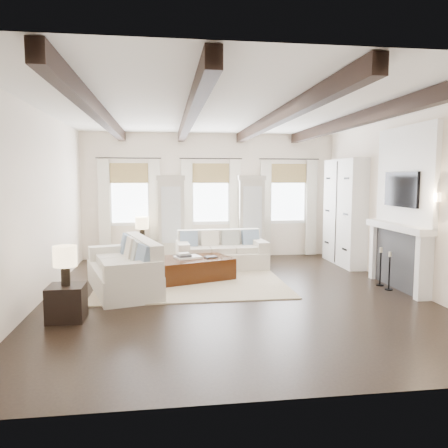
{
  "coord_description": "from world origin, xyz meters",
  "views": [
    {
      "loc": [
        -1.18,
        -7.5,
        2.05
      ],
      "look_at": [
        -0.02,
        1.01,
        1.15
      ],
      "focal_mm": 35.0,
      "sensor_mm": 36.0,
      "label": 1
    }
  ],
  "objects": [
    {
      "name": "ottoman",
      "position": [
        -0.72,
        1.25,
        0.22
      ],
      "size": [
        1.92,
        1.54,
        0.44
      ],
      "primitive_type": "cube",
      "rotation": [
        0.0,
        0.0,
        0.34
      ],
      "color": "black",
      "rests_on": "ground"
    },
    {
      "name": "candlestick_far",
      "position": [
        2.9,
        0.24,
        0.31
      ],
      "size": [
        0.15,
        0.15,
        0.74
      ],
      "color": "black",
      "rests_on": "ground"
    },
    {
      "name": "lamp_front",
      "position": [
        -2.61,
        -1.08,
        0.91
      ],
      "size": [
        0.34,
        0.34,
        0.58
      ],
      "color": "black",
      "rests_on": "side_table_front"
    },
    {
      "name": "side_table_front",
      "position": [
        -2.61,
        -1.08,
        0.26
      ],
      "size": [
        0.51,
        0.51,
        0.51
      ],
      "primitive_type": "cube",
      "color": "black",
      "rests_on": "ground"
    },
    {
      "name": "book_upper",
      "position": [
        -0.81,
        1.24,
        0.53
      ],
      "size": [
        0.26,
        0.23,
        0.03
      ],
      "primitive_type": "cube",
      "rotation": [
        0.0,
        0.0,
        0.34
      ],
      "color": "beige",
      "rests_on": "book_lower"
    },
    {
      "name": "sofa_back",
      "position": [
        0.08,
        2.24,
        0.35
      ],
      "size": [
        2.06,
        1.01,
        0.86
      ],
      "color": "silver",
      "rests_on": "ground"
    },
    {
      "name": "sofa_left",
      "position": [
        -1.9,
        0.54,
        0.38
      ],
      "size": [
        1.56,
        2.4,
        0.95
      ],
      "color": "silver",
      "rests_on": "ground"
    },
    {
      "name": "area_rug",
      "position": [
        -0.69,
        1.58,
        0.01
      ],
      "size": [
        3.61,
        4.16,
        0.02
      ],
      "primitive_type": "cube",
      "color": "#B8AA8D",
      "rests_on": "ground"
    },
    {
      "name": "book_loose",
      "position": [
        -0.26,
        1.24,
        0.45
      ],
      "size": [
        0.29,
        0.25,
        0.03
      ],
      "primitive_type": "cube",
      "rotation": [
        0.0,
        0.0,
        0.34
      ],
      "color": "#262628",
      "rests_on": "ottoman"
    },
    {
      "name": "book_lower",
      "position": [
        -0.81,
        1.18,
        0.5
      ],
      "size": [
        0.31,
        0.28,
        0.04
      ],
      "primitive_type": "cube",
      "rotation": [
        0.0,
        0.0,
        0.34
      ],
      "color": "#262628",
      "rests_on": "tray"
    },
    {
      "name": "room_shell",
      "position": [
        0.75,
        0.9,
        1.89
      ],
      "size": [
        6.54,
        7.54,
        3.22
      ],
      "color": "white",
      "rests_on": "ground"
    },
    {
      "name": "tray",
      "position": [
        -0.73,
        1.25,
        0.46
      ],
      "size": [
        0.6,
        0.52,
        0.04
      ],
      "primitive_type": "cube",
      "rotation": [
        0.0,
        0.0,
        0.34
      ],
      "color": "white",
      "rests_on": "ottoman"
    },
    {
      "name": "side_table_back",
      "position": [
        -1.74,
        3.29,
        0.27
      ],
      "size": [
        0.36,
        0.36,
        0.55
      ],
      "primitive_type": "cube",
      "color": "black",
      "rests_on": "ground"
    },
    {
      "name": "lamp_back",
      "position": [
        -1.74,
        3.29,
        0.93
      ],
      "size": [
        0.33,
        0.33,
        0.56
      ],
      "color": "black",
      "rests_on": "side_table_back"
    },
    {
      "name": "candlestick_near",
      "position": [
        2.9,
        -0.1,
        0.29
      ],
      "size": [
        0.14,
        0.14,
        0.71
      ],
      "color": "black",
      "rests_on": "ground"
    },
    {
      "name": "ground",
      "position": [
        0.0,
        0.0,
        0.0
      ],
      "size": [
        7.5,
        7.5,
        0.0
      ],
      "primitive_type": "plane",
      "color": "black",
      "rests_on": "ground"
    }
  ]
}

